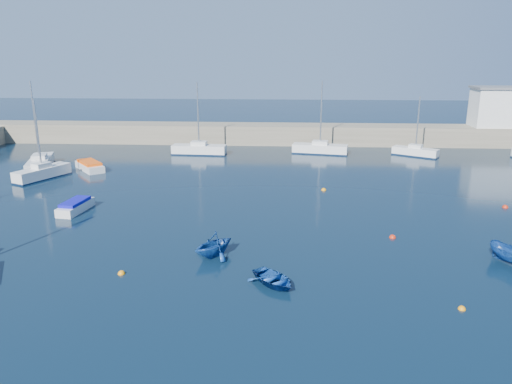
# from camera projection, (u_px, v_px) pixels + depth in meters

# --- Properties ---
(ground) EXTENTS (220.00, 220.00, 0.00)m
(ground) POSITION_uv_depth(u_px,v_px,m) (285.00, 306.00, 25.40)
(ground) COLOR black
(ground) RESTS_ON ground
(back_wall) EXTENTS (96.00, 4.50, 2.60)m
(back_wall) POSITION_uv_depth(u_px,v_px,m) (286.00, 134.00, 69.20)
(back_wall) COLOR #78705C
(back_wall) RESTS_ON ground
(harbor_office) EXTENTS (10.00, 4.00, 5.00)m
(harbor_office) POSITION_uv_depth(u_px,v_px,m) (512.00, 108.00, 66.47)
(harbor_office) COLOR silver
(harbor_office) RESTS_ON back_wall
(sailboat_3) EXTENTS (4.05, 6.04, 7.96)m
(sailboat_3) POSITION_uv_depth(u_px,v_px,m) (42.00, 172.00, 50.28)
(sailboat_3) COLOR silver
(sailboat_3) RESTS_ON ground
(sailboat_4) EXTENTS (4.11, 7.50, 9.43)m
(sailboat_4) POSITION_uv_depth(u_px,v_px,m) (40.00, 163.00, 54.74)
(sailboat_4) COLOR silver
(sailboat_4) RESTS_ON ground
(sailboat_5) EXTENTS (6.77, 2.24, 8.85)m
(sailboat_5) POSITION_uv_depth(u_px,v_px,m) (199.00, 149.00, 62.12)
(sailboat_5) COLOR silver
(sailboat_5) RESTS_ON ground
(sailboat_6) EXTENTS (7.03, 3.11, 8.97)m
(sailboat_6) POSITION_uv_depth(u_px,v_px,m) (320.00, 148.00, 62.59)
(sailboat_6) COLOR silver
(sailboat_6) RESTS_ON ground
(sailboat_7) EXTENTS (5.42, 4.13, 7.25)m
(sailboat_7) POSITION_uv_depth(u_px,v_px,m) (415.00, 151.00, 61.13)
(sailboat_7) COLOR silver
(sailboat_7) RESTS_ON ground
(motorboat_1) EXTENTS (1.83, 3.95, 0.93)m
(motorboat_1) POSITION_uv_depth(u_px,v_px,m) (75.00, 206.00, 40.16)
(motorboat_1) COLOR silver
(motorboat_1) RESTS_ON ground
(motorboat_2) EXTENTS (4.34, 4.75, 0.99)m
(motorboat_2) POSITION_uv_depth(u_px,v_px,m) (90.00, 166.00, 54.02)
(motorboat_2) COLOR silver
(motorboat_2) RESTS_ON ground
(dinghy_center) EXTENTS (3.60, 3.72, 0.63)m
(dinghy_center) POSITION_uv_depth(u_px,v_px,m) (274.00, 279.00, 27.65)
(dinghy_center) COLOR navy
(dinghy_center) RESTS_ON ground
(dinghy_left) EXTENTS (3.92, 3.96, 1.58)m
(dinghy_left) POSITION_uv_depth(u_px,v_px,m) (214.00, 244.00, 31.34)
(dinghy_left) COLOR navy
(dinghy_left) RESTS_ON ground
(buoy_0) EXTENTS (0.43, 0.43, 0.43)m
(buoy_0) POSITION_uv_depth(u_px,v_px,m) (122.00, 274.00, 29.04)
(buoy_0) COLOR orange
(buoy_0) RESTS_ON ground
(buoy_1) EXTENTS (0.47, 0.47, 0.47)m
(buoy_1) POSITION_uv_depth(u_px,v_px,m) (392.00, 238.00, 34.61)
(buoy_1) COLOR red
(buoy_1) RESTS_ON ground
(buoy_3) EXTENTS (0.46, 0.46, 0.46)m
(buoy_3) POSITION_uv_depth(u_px,v_px,m) (324.00, 190.00, 46.32)
(buoy_3) COLOR orange
(buoy_3) RESTS_ON ground
(buoy_4) EXTENTS (0.48, 0.48, 0.48)m
(buoy_4) POSITION_uv_depth(u_px,v_px,m) (505.00, 208.00, 41.23)
(buoy_4) COLOR red
(buoy_4) RESTS_ON ground
(buoy_5) EXTENTS (0.39, 0.39, 0.39)m
(buoy_5) POSITION_uv_depth(u_px,v_px,m) (462.00, 309.00, 25.07)
(buoy_5) COLOR orange
(buoy_5) RESTS_ON ground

